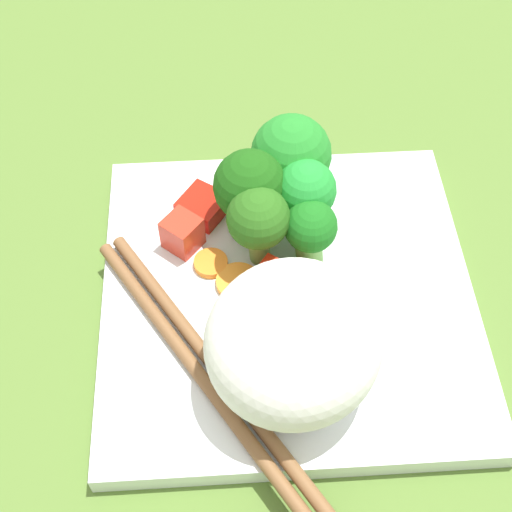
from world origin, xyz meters
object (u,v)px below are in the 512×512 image
broccoli_floret_3 (258,220)px  chopstick_pair (211,376)px  square_plate (288,296)px  carrot_slice_2 (211,263)px  rice_mound (293,342)px

broccoli_floret_3 → chopstick_pair: broccoli_floret_3 is taller
square_plate → carrot_slice_2: 5.43cm
square_plate → rice_mound: (5.97, -0.66, 4.52)cm
square_plate → chopstick_pair: bearing=-42.3°
square_plate → broccoli_floret_3: (-2.71, -1.61, 4.63)cm
rice_mound → broccoli_floret_3: bearing=-173.7°
carrot_slice_2 → chopstick_pair: (8.27, -0.54, 0.17)cm
rice_mound → carrot_slice_2: 10.00cm
chopstick_pair → square_plate: bearing=108.3°
broccoli_floret_3 → carrot_slice_2: 4.81cm
rice_mound → broccoli_floret_3: 8.73cm
rice_mound → chopstick_pair: bearing=-91.8°
carrot_slice_2 → square_plate: bearing=62.8°
broccoli_floret_3 → rice_mound: bearing=6.3°
rice_mound → broccoli_floret_3: rice_mound is taller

